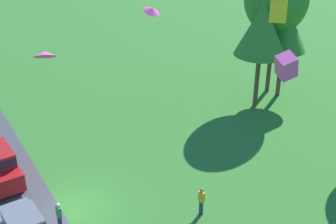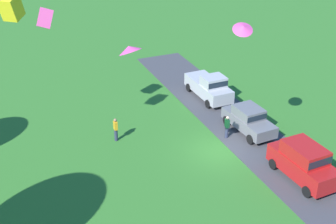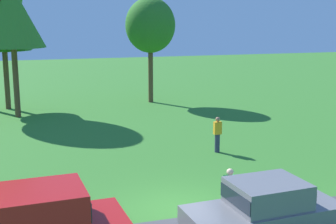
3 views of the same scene
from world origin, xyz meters
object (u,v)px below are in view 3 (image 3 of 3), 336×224
at_px(car_sedan_mid_row, 264,211).
at_px(tree_center_back, 150,26).
at_px(person_watching_sky, 229,194).
at_px(tree_far_right, 12,16).
at_px(person_beside_suv, 217,134).
at_px(tree_far_left, 3,24).

relative_size(car_sedan_mid_row, tree_center_back, 0.58).
relative_size(person_watching_sky, tree_center_back, 0.22).
xyz_separation_m(car_sedan_mid_row, person_watching_sky, (-0.19, 1.85, -0.16)).
bearing_deg(tree_center_back, tree_far_right, -165.18).
height_order(person_beside_suv, tree_center_back, tree_center_back).
distance_m(car_sedan_mid_row, person_watching_sky, 1.87).
bearing_deg(tree_center_back, car_sedan_mid_row, -97.95).
height_order(person_watching_sky, tree_center_back, tree_center_back).
distance_m(car_sedan_mid_row, tree_center_back, 23.66).
bearing_deg(tree_far_right, tree_center_back, 14.82).
xyz_separation_m(car_sedan_mid_row, tree_far_left, (-7.07, 23.45, 4.85)).
xyz_separation_m(person_beside_suv, tree_far_right, (-8.99, 11.40, 5.54)).
height_order(person_beside_suv, person_watching_sky, same).
relative_size(car_sedan_mid_row, tree_far_right, 0.53).
distance_m(person_watching_sky, tree_far_right, 20.36).
bearing_deg(tree_center_back, tree_far_left, 177.35).
height_order(car_sedan_mid_row, person_watching_sky, car_sedan_mid_row).
bearing_deg(person_beside_suv, person_watching_sky, -110.94).
bearing_deg(tree_far_left, person_watching_sky, -72.32).
bearing_deg(tree_far_right, tree_far_left, 101.75).
bearing_deg(person_watching_sky, tree_far_right, 108.61).
bearing_deg(tree_far_left, person_beside_suv, -56.30).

